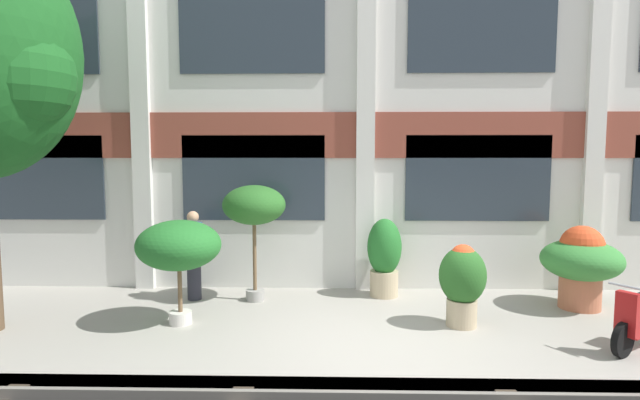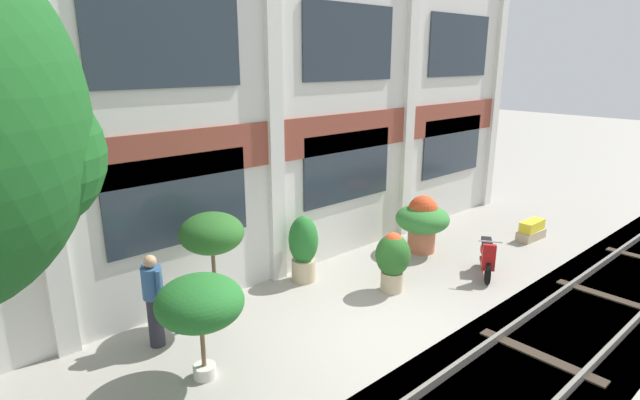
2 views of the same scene
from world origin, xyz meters
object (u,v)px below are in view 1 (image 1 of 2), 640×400
(potted_plant_tall_urn, at_px, (254,207))
(potted_plant_stone_basin, at_px, (462,279))
(resident_by_doorway, at_px, (194,252))
(potted_plant_terracotta_small, at_px, (179,246))
(potted_plant_ribbed_drum, at_px, (384,254))
(potted_plant_fluted_column, at_px, (581,262))

(potted_plant_tall_urn, distance_m, potted_plant_stone_basin, 3.86)
(potted_plant_tall_urn, bearing_deg, resident_by_doorway, 177.87)
(potted_plant_terracotta_small, distance_m, potted_plant_ribbed_drum, 3.85)
(potted_plant_terracotta_small, xyz_separation_m, potted_plant_tall_urn, (1.00, 1.31, 0.49))
(potted_plant_ribbed_drum, xyz_separation_m, potted_plant_tall_urn, (-2.44, -0.35, 0.92))
(potted_plant_terracotta_small, relative_size, resident_by_doorway, 1.00)
(potted_plant_stone_basin, bearing_deg, potted_plant_terracotta_small, -179.96)
(potted_plant_terracotta_small, xyz_separation_m, potted_plant_stone_basin, (4.50, 0.00, -0.50))
(potted_plant_tall_urn, xyz_separation_m, resident_by_doorway, (-1.15, 0.04, -0.85))
(potted_plant_tall_urn, xyz_separation_m, potted_plant_stone_basin, (3.50, -1.31, -0.99))
(potted_plant_ribbed_drum, distance_m, potted_plant_tall_urn, 2.63)
(potted_plant_stone_basin, bearing_deg, potted_plant_fluted_column, 22.75)
(potted_plant_stone_basin, distance_m, resident_by_doorway, 4.84)
(potted_plant_fluted_column, bearing_deg, resident_by_doorway, 176.93)
(potted_plant_ribbed_drum, bearing_deg, potted_plant_stone_basin, -57.60)
(potted_plant_ribbed_drum, relative_size, potted_plant_tall_urn, 0.69)
(potted_plant_stone_basin, bearing_deg, resident_by_doorway, 163.76)
(potted_plant_fluted_column, bearing_deg, potted_plant_stone_basin, -157.25)
(potted_plant_fluted_column, bearing_deg, potted_plant_terracotta_small, -171.82)
(potted_plant_ribbed_drum, xyz_separation_m, potted_plant_stone_basin, (1.06, -1.67, -0.07))
(potted_plant_terracotta_small, distance_m, potted_plant_fluted_column, 6.92)
(potted_plant_ribbed_drum, relative_size, potted_plant_fluted_column, 1.01)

